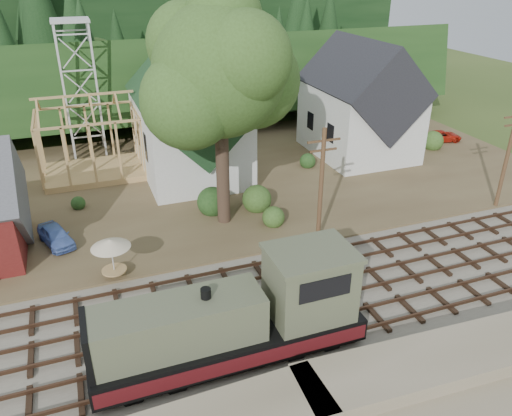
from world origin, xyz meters
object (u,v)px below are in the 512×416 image
object	(u,v)px
locomotive	(240,320)
car_red	(442,136)
patio_set	(111,245)
car_blue	(56,236)

from	to	relation	value
locomotive	car_red	distance (m)	36.51
patio_set	car_red	bearing A→B (deg)	21.47
locomotive	car_red	xyz separation A→B (m)	(29.19, 21.90, -1.36)
car_blue	patio_set	bearing A→B (deg)	-78.28
locomotive	car_blue	xyz separation A→B (m)	(-8.02, 13.65, -1.27)
locomotive	car_blue	size ratio (longest dim) A/B	3.41
car_red	patio_set	xyz separation A→B (m)	(-34.07, -13.40, 1.60)
car_red	car_blue	bearing A→B (deg)	115.93
car_blue	locomotive	bearing A→B (deg)	-79.20
locomotive	patio_set	xyz separation A→B (m)	(-4.88, 8.50, 0.24)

